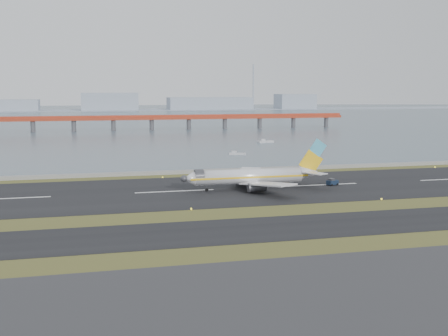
# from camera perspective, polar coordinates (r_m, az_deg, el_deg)

# --- Properties ---
(ground) EXTENTS (1000.00, 1000.00, 0.00)m
(ground) POSITION_cam_1_polar(r_m,az_deg,el_deg) (113.08, -2.64, -5.06)
(ground) COLOR #3C4C1B
(ground) RESTS_ON ground
(apron_strip) EXTENTS (1000.00, 50.00, 0.10)m
(apron_strip) POSITION_cam_1_polar(r_m,az_deg,el_deg) (62.62, 7.72, -16.01)
(apron_strip) COLOR #313133
(apron_strip) RESTS_ON ground
(taxiway_strip) EXTENTS (1000.00, 18.00, 0.10)m
(taxiway_strip) POSITION_cam_1_polar(r_m,az_deg,el_deg) (101.66, -1.30, -6.51)
(taxiway_strip) COLOR black
(taxiway_strip) RESTS_ON ground
(runway_strip) EXTENTS (1000.00, 45.00, 0.10)m
(runway_strip) POSITION_cam_1_polar(r_m,az_deg,el_deg) (142.01, -5.02, -2.39)
(runway_strip) COLOR black
(runway_strip) RESTS_ON ground
(seawall) EXTENTS (1000.00, 2.50, 1.00)m
(seawall) POSITION_cam_1_polar(r_m,az_deg,el_deg) (171.26, -6.59, -0.49)
(seawall) COLOR gray
(seawall) RESTS_ON ground
(bay_water) EXTENTS (1400.00, 800.00, 1.30)m
(bay_water) POSITION_cam_1_polar(r_m,az_deg,el_deg) (569.04, -11.83, 5.20)
(bay_water) COLOR #485A67
(bay_water) RESTS_ON ground
(red_pier) EXTENTS (260.00, 5.00, 10.20)m
(red_pier) POSITION_cam_1_polar(r_m,az_deg,el_deg) (360.92, -7.37, 4.98)
(red_pier) COLOR #A0321B
(red_pier) RESTS_ON ground
(far_shoreline) EXTENTS (1400.00, 80.00, 60.50)m
(far_shoreline) POSITION_cam_1_polar(r_m,az_deg,el_deg) (729.17, -11.26, 6.25)
(far_shoreline) COLOR #95A0B0
(far_shoreline) RESTS_ON ground
(airliner) EXTENTS (38.52, 32.89, 12.80)m
(airliner) POSITION_cam_1_polar(r_m,az_deg,el_deg) (144.10, 3.10, -0.84)
(airliner) COLOR silver
(airliner) RESTS_ON ground
(pushback_tug) EXTENTS (3.46, 2.71, 1.95)m
(pushback_tug) POSITION_cam_1_polar(r_m,az_deg,el_deg) (153.02, 10.94, -1.41)
(pushback_tug) COLOR #132136
(pushback_tug) RESTS_ON ground
(workboat_near) EXTENTS (6.77, 4.18, 1.57)m
(workboat_near) POSITION_cam_1_polar(r_m,az_deg,el_deg) (221.51, 1.33, 1.47)
(workboat_near) COLOR #BBBBBF
(workboat_near) RESTS_ON ground
(workboat_far) EXTENTS (8.38, 4.03, 1.95)m
(workboat_far) POSITION_cam_1_polar(r_m,az_deg,el_deg) (273.56, 4.20, 2.70)
(workboat_far) COLOR #BBBBBF
(workboat_far) RESTS_ON ground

